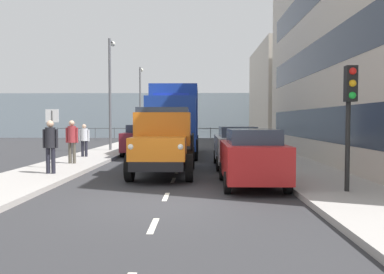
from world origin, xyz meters
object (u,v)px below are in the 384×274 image
car_red_kerbside_near (252,157)px  lamp_post_far (140,97)px  street_sign (52,128)px  traffic_light_near (350,101)px  truck_vintage_orange (163,143)px  pedestrian_strolling (50,142)px  lorry_cargo_blue (175,118)px  lamp_post_promenade (110,84)px  pedestrian_near_railing (72,138)px  car_maroon_oppositeside_0 (141,139)px  car_silver_kerbside_1 (237,146)px  pedestrian_by_lamp (84,138)px

car_red_kerbside_near → lamp_post_far: bearing=-74.2°
lamp_post_far → street_sign: (0.18, 21.54, -2.44)m
traffic_light_near → truck_vintage_orange: bearing=-37.2°
pedestrian_strolling → street_sign: size_ratio=0.81×
lorry_cargo_blue → lamp_post_promenade: (4.11, -2.15, 2.10)m
pedestrian_near_railing → lorry_cargo_blue: bearing=-126.0°
car_red_kerbside_near → pedestrian_strolling: bearing=-14.0°
truck_vintage_orange → car_maroon_oppositeside_0: size_ratio=1.41×
car_maroon_oppositeside_0 → lamp_post_promenade: bearing=-43.7°
car_maroon_oppositeside_0 → pedestrian_near_railing: (2.12, 5.62, 0.34)m
car_silver_kerbside_1 → pedestrian_strolling: 7.42m
pedestrian_strolling → pedestrian_near_railing: 3.21m
pedestrian_strolling → street_sign: bearing=-71.8°
pedestrian_strolling → traffic_light_near: bearing=159.5°
pedestrian_near_railing → pedestrian_strolling: bearing=95.3°
truck_vintage_orange → pedestrian_near_railing: bearing=-32.8°
traffic_light_near → pedestrian_near_railing: bearing=-35.3°
car_silver_kerbside_1 → car_red_kerbside_near: bearing=90.0°
car_red_kerbside_near → lamp_post_far: (7.02, -24.80, 3.23)m
truck_vintage_orange → car_maroon_oppositeside_0: 8.51m
truck_vintage_orange → lamp_post_promenade: (4.19, -10.37, 3.00)m
street_sign → lamp_post_far: bearing=-90.5°
lorry_cargo_blue → pedestrian_strolling: 9.56m
lorry_cargo_blue → car_maroon_oppositeside_0: (1.92, -0.06, -1.18)m
pedestrian_strolling → car_silver_kerbside_1: bearing=-154.1°
lamp_post_promenade → street_sign: lamp_post_promenade is taller
pedestrian_near_railing → lamp_post_promenade: 8.26m
lamp_post_far → car_maroon_oppositeside_0: bearing=98.6°
lorry_cargo_blue → lamp_post_far: 15.08m
pedestrian_near_railing → lamp_post_far: bearing=-89.8°
lamp_post_far → pedestrian_near_railing: bearing=90.2°
lorry_cargo_blue → pedestrian_by_lamp: bearing=28.8°
lorry_cargo_blue → traffic_light_near: 13.16m
car_silver_kerbside_1 → pedestrian_strolling: size_ratio=2.42×
pedestrian_by_lamp → lamp_post_promenade: lamp_post_promenade is taller
pedestrian_strolling → traffic_light_near: size_ratio=0.57×
pedestrian_near_railing → pedestrian_by_lamp: (0.39, -3.13, -0.13)m
traffic_light_near → car_red_kerbside_near: bearing=-36.4°
pedestrian_by_lamp → street_sign: street_sign is taller
lamp_post_far → car_red_kerbside_near: bearing=105.8°
lorry_cargo_blue → car_silver_kerbside_1: lorry_cargo_blue is taller
lamp_post_far → pedestrian_by_lamp: bearing=88.8°
pedestrian_strolling → pedestrian_near_railing: bearing=-84.7°
car_red_kerbside_near → traffic_light_near: bearing=143.6°
lamp_post_far → lamp_post_promenade: bearing=89.9°
street_sign → truck_vintage_orange: bearing=166.4°
truck_vintage_orange → lorry_cargo_blue: (0.08, -8.21, 0.90)m
lorry_cargo_blue → pedestrian_near_railing: size_ratio=4.50×
lamp_post_promenade → truck_vintage_orange: bearing=112.0°
traffic_light_near → lamp_post_far: size_ratio=0.48×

